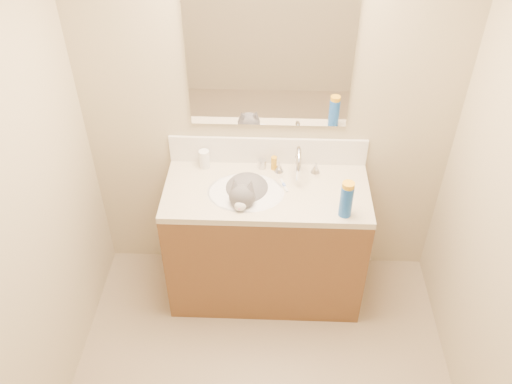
# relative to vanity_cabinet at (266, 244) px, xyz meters

# --- Properties ---
(room_shell) EXTENTS (2.24, 2.54, 2.52)m
(room_shell) POSITION_rel_vanity_cabinet_xyz_m (0.00, -0.97, 1.08)
(room_shell) COLOR #B9AA8A
(room_shell) RESTS_ON ground
(vanity_cabinet) EXTENTS (1.20, 0.55, 0.82)m
(vanity_cabinet) POSITION_rel_vanity_cabinet_xyz_m (0.00, 0.00, 0.00)
(vanity_cabinet) COLOR brown
(vanity_cabinet) RESTS_ON ground
(counter_slab) EXTENTS (1.20, 0.55, 0.04)m
(counter_slab) POSITION_rel_vanity_cabinet_xyz_m (0.00, 0.00, 0.43)
(counter_slab) COLOR beige
(counter_slab) RESTS_ON vanity_cabinet
(basin) EXTENTS (0.45, 0.36, 0.14)m
(basin) POSITION_rel_vanity_cabinet_xyz_m (-0.12, -0.03, 0.38)
(basin) COLOR white
(basin) RESTS_ON vanity_cabinet
(faucet) EXTENTS (0.28, 0.20, 0.21)m
(faucet) POSITION_rel_vanity_cabinet_xyz_m (0.18, 0.14, 0.54)
(faucet) COLOR silver
(faucet) RESTS_ON counter_slab
(cat) EXTENTS (0.32, 0.41, 0.32)m
(cat) POSITION_rel_vanity_cabinet_xyz_m (-0.12, -0.01, 0.42)
(cat) COLOR #504E50
(cat) RESTS_ON basin
(backsplash) EXTENTS (1.20, 0.02, 0.18)m
(backsplash) POSITION_rel_vanity_cabinet_xyz_m (0.00, 0.26, 0.54)
(backsplash) COLOR white
(backsplash) RESTS_ON counter_slab
(mirror) EXTENTS (0.90, 0.02, 0.80)m
(mirror) POSITION_rel_vanity_cabinet_xyz_m (0.00, 0.26, 1.13)
(mirror) COLOR white
(mirror) RESTS_ON room_shell
(pill_bottle) EXTENTS (0.07, 0.07, 0.12)m
(pill_bottle) POSITION_rel_vanity_cabinet_xyz_m (-0.38, 0.21, 0.51)
(pill_bottle) COLOR white
(pill_bottle) RESTS_ON counter_slab
(pill_label) EXTENTS (0.07, 0.07, 0.04)m
(pill_label) POSITION_rel_vanity_cabinet_xyz_m (-0.38, 0.21, 0.49)
(pill_label) COLOR orange
(pill_label) RESTS_ON pill_bottle
(silver_jar) EXTENTS (0.06, 0.06, 0.06)m
(silver_jar) POSITION_rel_vanity_cabinet_xyz_m (-0.03, 0.21, 0.48)
(silver_jar) COLOR #B7B7BC
(silver_jar) RESTS_ON counter_slab
(amber_bottle) EXTENTS (0.04, 0.04, 0.09)m
(amber_bottle) POSITION_rel_vanity_cabinet_xyz_m (0.04, 0.20, 0.49)
(amber_bottle) COLOR #C08916
(amber_bottle) RESTS_ON counter_slab
(toothbrush) EXTENTS (0.05, 0.12, 0.01)m
(toothbrush) POSITION_rel_vanity_cabinet_xyz_m (0.10, 0.04, 0.45)
(toothbrush) COLOR white
(toothbrush) RESTS_ON counter_slab
(toothbrush_head) EXTENTS (0.02, 0.03, 0.01)m
(toothbrush_head) POSITION_rel_vanity_cabinet_xyz_m (0.10, 0.04, 0.46)
(toothbrush_head) COLOR #6F91ED
(toothbrush_head) RESTS_ON counter_slab
(spray_can) EXTENTS (0.09, 0.09, 0.19)m
(spray_can) POSITION_rel_vanity_cabinet_xyz_m (0.43, -0.20, 0.55)
(spray_can) COLOR blue
(spray_can) RESTS_ON counter_slab
(spray_cap) EXTENTS (0.08, 0.08, 0.04)m
(spray_cap) POSITION_rel_vanity_cabinet_xyz_m (0.43, -0.20, 0.65)
(spray_cap) COLOR gold
(spray_cap) RESTS_ON spray_can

